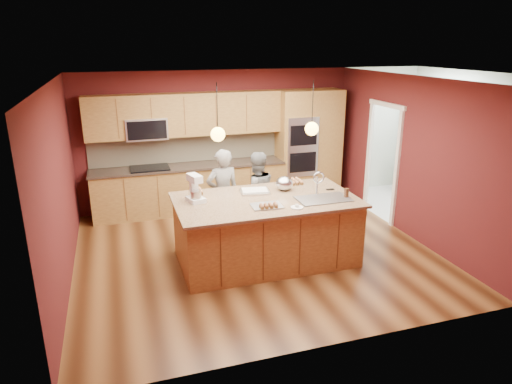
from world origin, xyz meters
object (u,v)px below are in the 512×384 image
object	(u,v)px
person_right	(256,194)
mixing_bowl	(284,183)
island	(267,229)
person_left	(223,195)
stand_mixer	(195,190)

from	to	relation	value
person_right	mixing_bowl	xyz separation A→B (m)	(0.24, -0.70, 0.37)
island	person_left	xyz separation A→B (m)	(-0.43, 1.01, 0.27)
person_left	stand_mixer	size ratio (longest dim) A/B	3.86
island	mixing_bowl	world-z (taller)	island
island	stand_mixer	bearing A→B (deg)	168.62
person_left	mixing_bowl	world-z (taller)	person_left
island	mixing_bowl	xyz separation A→B (m)	(0.39, 0.31, 0.59)
person_right	mixing_bowl	size ratio (longest dim) A/B	5.43
stand_mixer	person_left	bearing A→B (deg)	37.04
stand_mixer	person_right	bearing A→B (deg)	17.82
person_left	person_right	distance (m)	0.59
person_left	stand_mixer	xyz separation A→B (m)	(-0.60, -0.80, 0.39)
person_left	island	bearing A→B (deg)	107.80
mixing_bowl	stand_mixer	bearing A→B (deg)	-175.83
person_right	mixing_bowl	world-z (taller)	person_right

